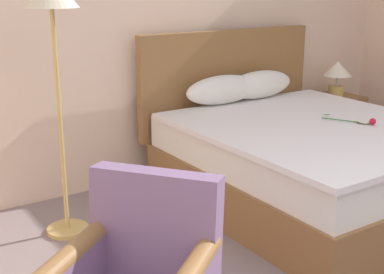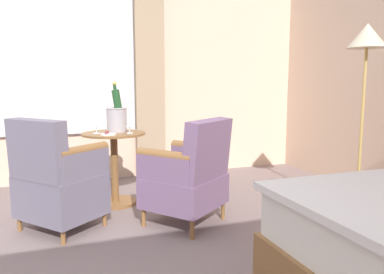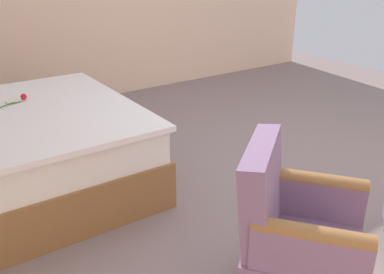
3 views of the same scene
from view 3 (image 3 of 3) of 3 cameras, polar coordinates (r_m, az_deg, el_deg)
The scene contains 2 objects.
ground_plane at distance 3.68m, azimuth 11.35°, elevation -5.10°, with size 7.77×7.77×0.00m, color gray.
armchair_by_window at distance 2.24m, azimuth 13.65°, elevation -12.95°, with size 0.82×0.82×0.90m.
Camera 3 is at (-2.21, 2.39, 1.72)m, focal length 40.00 mm.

